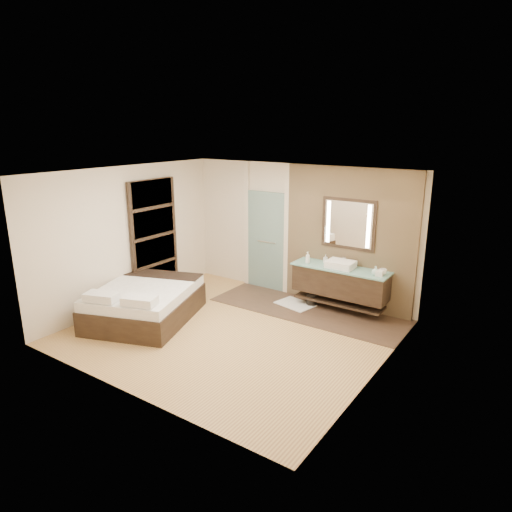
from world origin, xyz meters
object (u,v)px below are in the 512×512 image
Objects in this scene: mirror_unit at (348,224)px; bed at (145,303)px; vanity at (340,282)px; waste_bin at (312,299)px.

mirror_unit is 4.01m from bed.
bed is (-2.75, -2.36, -0.26)m from vanity.
mirror_unit reaches higher than waste_bin.
bed is 3.18m from waste_bin.
vanity is at bearing 7.06° from waste_bin.
mirror_unit is 1.65m from waste_bin.
bed is at bearing -136.55° from mirror_unit.
vanity is at bearing 21.16° from bed.
waste_bin is at bearing -150.83° from mirror_unit.
vanity is at bearing -90.00° from mirror_unit.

